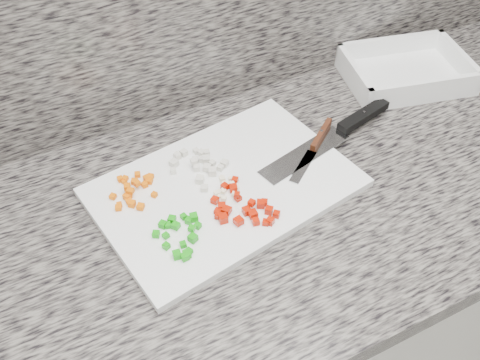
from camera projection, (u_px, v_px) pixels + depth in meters
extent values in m
cube|color=silver|center=(245.00, 335.00, 1.27)|extent=(3.92, 0.62, 0.86)
cube|color=#67615A|center=(247.00, 210.00, 0.95)|extent=(3.96, 0.64, 0.04)
cube|color=white|center=(225.00, 187.00, 0.95)|extent=(0.49, 0.36, 0.01)
cube|color=#E86505|center=(147.00, 178.00, 0.95)|extent=(0.01, 0.01, 0.01)
cube|color=#E86505|center=(130.00, 191.00, 0.92)|extent=(0.02, 0.02, 0.01)
cube|color=#E86505|center=(118.00, 208.00, 0.90)|extent=(0.01, 0.01, 0.01)
cube|color=#E86505|center=(119.00, 205.00, 0.91)|extent=(0.01, 0.01, 0.01)
cube|color=#E86505|center=(132.00, 204.00, 0.91)|extent=(0.02, 0.02, 0.01)
cube|color=#E86505|center=(141.00, 207.00, 0.90)|extent=(0.02, 0.02, 0.01)
cube|color=#E86505|center=(113.00, 196.00, 0.92)|extent=(0.01, 0.01, 0.01)
cube|color=#E86505|center=(125.00, 179.00, 0.95)|extent=(0.01, 0.01, 0.01)
cube|color=#E86505|center=(154.00, 195.00, 0.92)|extent=(0.01, 0.01, 0.01)
cube|color=#E86505|center=(145.00, 184.00, 0.94)|extent=(0.01, 0.01, 0.01)
cube|color=#E86505|center=(127.00, 187.00, 0.92)|extent=(0.01, 0.01, 0.01)
cube|color=#E86505|center=(150.00, 177.00, 0.95)|extent=(0.01, 0.01, 0.01)
cube|color=#E86505|center=(127.00, 196.00, 0.92)|extent=(0.02, 0.02, 0.01)
cube|color=#E86505|center=(148.00, 179.00, 0.95)|extent=(0.01, 0.01, 0.01)
cube|color=#E86505|center=(145.00, 185.00, 0.94)|extent=(0.01, 0.01, 0.01)
cube|color=#E86505|center=(120.00, 179.00, 0.95)|extent=(0.01, 0.01, 0.01)
cube|color=#E86505|center=(137.00, 174.00, 0.96)|extent=(0.01, 0.01, 0.01)
cube|color=#E86505|center=(129.00, 201.00, 0.91)|extent=(0.01, 0.01, 0.01)
cube|color=#E86505|center=(137.00, 183.00, 0.93)|extent=(0.01, 0.01, 0.01)
cube|color=#E86505|center=(134.00, 181.00, 0.94)|extent=(0.01, 0.01, 0.01)
cube|color=#E86505|center=(149.00, 181.00, 0.95)|extent=(0.02, 0.02, 0.01)
cube|color=#E86505|center=(124.00, 182.00, 0.95)|extent=(0.01, 0.01, 0.01)
cube|color=beige|center=(177.00, 155.00, 0.99)|extent=(0.01, 0.01, 0.01)
cube|color=beige|center=(173.00, 171.00, 0.96)|extent=(0.01, 0.01, 0.01)
cube|color=beige|center=(224.00, 163.00, 0.98)|extent=(0.02, 0.02, 0.01)
cube|color=beige|center=(178.00, 156.00, 0.99)|extent=(0.01, 0.01, 0.01)
cube|color=beige|center=(196.00, 151.00, 1.00)|extent=(0.01, 0.01, 0.01)
cube|color=beige|center=(207.00, 153.00, 1.00)|extent=(0.01, 0.01, 0.01)
cube|color=beige|center=(184.00, 153.00, 1.00)|extent=(0.01, 0.01, 0.01)
cube|color=beige|center=(212.00, 172.00, 0.96)|extent=(0.02, 0.02, 0.01)
cube|color=beige|center=(174.00, 163.00, 0.98)|extent=(0.02, 0.02, 0.01)
cube|color=beige|center=(207.00, 168.00, 0.97)|extent=(0.02, 0.02, 0.01)
cube|color=beige|center=(212.00, 163.00, 0.98)|extent=(0.01, 0.01, 0.01)
cube|color=beige|center=(204.00, 188.00, 0.93)|extent=(0.02, 0.02, 0.01)
cube|color=beige|center=(220.00, 168.00, 0.97)|extent=(0.01, 0.01, 0.01)
cube|color=beige|center=(202.00, 159.00, 0.99)|extent=(0.01, 0.01, 0.01)
cube|color=beige|center=(202.00, 153.00, 1.00)|extent=(0.02, 0.02, 0.01)
cube|color=beige|center=(197.00, 168.00, 0.97)|extent=(0.01, 0.01, 0.01)
cube|color=beige|center=(206.00, 160.00, 0.98)|extent=(0.02, 0.02, 0.01)
cube|color=beige|center=(195.00, 160.00, 0.98)|extent=(0.01, 0.01, 0.01)
cube|color=beige|center=(200.00, 180.00, 0.95)|extent=(0.02, 0.02, 0.01)
cube|color=beige|center=(194.00, 161.00, 0.97)|extent=(0.01, 0.01, 0.01)
cube|color=#13980D|center=(177.00, 255.00, 0.83)|extent=(0.01, 0.01, 0.01)
cube|color=#13980D|center=(193.00, 238.00, 0.85)|extent=(0.02, 0.02, 0.01)
cube|color=#13980D|center=(185.00, 257.00, 0.83)|extent=(0.01, 0.01, 0.01)
cube|color=#13980D|center=(166.00, 236.00, 0.86)|extent=(0.01, 0.01, 0.01)
cube|color=#13980D|center=(192.00, 228.00, 0.86)|extent=(0.01, 0.01, 0.01)
cube|color=#13980D|center=(166.00, 246.00, 0.84)|extent=(0.01, 0.01, 0.01)
cube|color=#13980D|center=(172.00, 219.00, 0.88)|extent=(0.02, 0.02, 0.01)
cube|color=#13980D|center=(168.00, 225.00, 0.87)|extent=(0.01, 0.01, 0.01)
cube|color=#13980D|center=(184.00, 216.00, 0.89)|extent=(0.01, 0.01, 0.01)
cube|color=#13980D|center=(163.00, 224.00, 0.88)|extent=(0.02, 0.02, 0.01)
cube|color=#13980D|center=(187.00, 253.00, 0.84)|extent=(0.01, 0.01, 0.01)
cube|color=#13980D|center=(189.00, 221.00, 0.88)|extent=(0.02, 0.02, 0.01)
cube|color=#13980D|center=(187.00, 255.00, 0.83)|extent=(0.01, 0.01, 0.01)
cube|color=#13980D|center=(183.00, 244.00, 0.85)|extent=(0.01, 0.01, 0.01)
cube|color=#13980D|center=(198.00, 226.00, 0.87)|extent=(0.01, 0.01, 0.01)
cube|color=#13980D|center=(156.00, 234.00, 0.86)|extent=(0.02, 0.02, 0.01)
cube|color=#13980D|center=(194.00, 217.00, 0.88)|extent=(0.02, 0.02, 0.01)
cube|color=#13980D|center=(189.00, 251.00, 0.84)|extent=(0.01, 0.01, 0.01)
cube|color=#13980D|center=(176.00, 226.00, 0.87)|extent=(0.02, 0.02, 0.01)
cube|color=#AF1502|center=(253.00, 214.00, 0.89)|extent=(0.01, 0.01, 0.01)
cube|color=#AF1502|center=(270.00, 221.00, 0.88)|extent=(0.02, 0.02, 0.01)
cube|color=#AF1502|center=(235.00, 180.00, 0.95)|extent=(0.02, 0.02, 0.01)
cube|color=#AF1502|center=(227.00, 210.00, 0.89)|extent=(0.02, 0.02, 0.01)
cube|color=#AF1502|center=(247.00, 211.00, 0.89)|extent=(0.01, 0.01, 0.01)
cube|color=#AF1502|center=(238.00, 198.00, 0.92)|extent=(0.01, 0.01, 0.01)
cube|color=#AF1502|center=(256.00, 221.00, 0.88)|extent=(0.01, 0.01, 0.01)
cube|color=#AF1502|center=(222.00, 206.00, 0.90)|extent=(0.02, 0.02, 0.01)
cube|color=#AF1502|center=(239.00, 221.00, 0.88)|extent=(0.02, 0.02, 0.01)
cube|color=#AF1502|center=(266.00, 222.00, 0.88)|extent=(0.01, 0.01, 0.01)
cube|color=#AF1502|center=(264.00, 203.00, 0.91)|extent=(0.01, 0.01, 0.01)
cube|color=#AF1502|center=(225.00, 187.00, 0.94)|extent=(0.01, 0.01, 0.01)
cube|color=#AF1502|center=(269.00, 210.00, 0.90)|extent=(0.02, 0.02, 0.01)
cube|color=#AF1502|center=(261.00, 204.00, 0.91)|extent=(0.02, 0.02, 0.01)
cube|color=#AF1502|center=(276.00, 214.00, 0.89)|extent=(0.02, 0.02, 0.01)
cube|color=#AF1502|center=(233.00, 188.00, 0.93)|extent=(0.02, 0.02, 0.01)
cube|color=#AF1502|center=(215.00, 200.00, 0.91)|extent=(0.02, 0.02, 0.01)
cube|color=#AF1502|center=(218.00, 211.00, 0.90)|extent=(0.01, 0.01, 0.01)
cube|color=#AF1502|center=(237.00, 195.00, 0.91)|extent=(0.01, 0.01, 0.01)
cube|color=#AF1502|center=(223.00, 218.00, 0.88)|extent=(0.02, 0.02, 0.01)
cube|color=#AF1502|center=(252.00, 203.00, 0.90)|extent=(0.01, 0.01, 0.01)
cube|color=#AF1502|center=(219.00, 216.00, 0.89)|extent=(0.02, 0.02, 0.01)
cube|color=#F5E6BD|center=(221.00, 177.00, 0.95)|extent=(0.01, 0.01, 0.01)
cube|color=#F5E6BD|center=(232.00, 184.00, 0.94)|extent=(0.01, 0.01, 0.01)
cube|color=#F5E6BD|center=(220.00, 196.00, 0.92)|extent=(0.01, 0.01, 0.01)
cube|color=#F5E6BD|center=(236.00, 186.00, 0.94)|extent=(0.01, 0.01, 0.01)
cube|color=#F5E6BD|center=(232.00, 185.00, 0.94)|extent=(0.01, 0.01, 0.01)
cube|color=#F5E6BD|center=(224.00, 183.00, 0.94)|extent=(0.01, 0.01, 0.01)
cube|color=#F5E6BD|center=(234.00, 194.00, 0.92)|extent=(0.01, 0.01, 0.01)
cube|color=#F5E6BD|center=(224.00, 198.00, 0.92)|extent=(0.01, 0.01, 0.01)
cube|color=#F5E6BD|center=(224.00, 189.00, 0.93)|extent=(0.01, 0.01, 0.01)
cube|color=#F5E6BD|center=(230.00, 179.00, 0.95)|extent=(0.01, 0.01, 0.01)
cube|color=#F5E6BD|center=(224.00, 191.00, 0.93)|extent=(0.01, 0.01, 0.01)
cube|color=#F5E6BD|center=(222.00, 179.00, 0.95)|extent=(0.01, 0.01, 0.01)
cube|color=#F5E6BD|center=(236.00, 189.00, 0.93)|extent=(0.01, 0.01, 0.01)
cube|color=#F5E6BD|center=(215.00, 197.00, 0.92)|extent=(0.01, 0.01, 0.01)
cube|color=#F5E6BD|center=(217.00, 194.00, 0.93)|extent=(0.01, 0.01, 0.01)
cube|color=#F5E6BD|center=(219.00, 192.00, 0.93)|extent=(0.01, 0.01, 0.01)
cube|color=silver|center=(305.00, 154.00, 1.00)|extent=(0.21, 0.09, 0.00)
cube|color=black|center=(363.00, 116.00, 1.07)|extent=(0.13, 0.06, 0.02)
cylinder|color=silver|center=(364.00, 112.00, 1.06)|extent=(0.01, 0.01, 0.00)
cube|color=silver|center=(303.00, 167.00, 0.98)|extent=(0.08, 0.07, 0.00)
cube|color=#441D11|center=(321.00, 135.00, 1.03)|extent=(0.08, 0.06, 0.02)
cylinder|color=silver|center=(322.00, 131.00, 1.02)|extent=(0.01, 0.01, 0.00)
cube|color=white|center=(404.00, 77.00, 1.19)|extent=(0.30, 0.24, 0.01)
cube|color=white|center=(390.00, 45.00, 1.23)|extent=(0.26, 0.07, 0.04)
cube|color=white|center=(426.00, 89.00, 1.11)|extent=(0.26, 0.07, 0.04)
cube|color=white|center=(458.00, 59.00, 1.19)|extent=(0.06, 0.19, 0.04)
cube|color=white|center=(353.00, 74.00, 1.15)|extent=(0.06, 0.19, 0.04)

